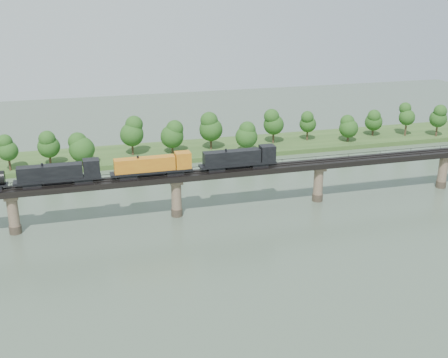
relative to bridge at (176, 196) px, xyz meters
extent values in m
plane|color=#3C4D3D|center=(0.00, -30.00, -5.46)|extent=(400.00, 400.00, 0.00)
cube|color=#2F4E1F|center=(0.00, 55.00, -4.66)|extent=(300.00, 24.00, 1.60)
cylinder|color=#473A2D|center=(-40.00, 0.00, -4.46)|extent=(3.00, 3.00, 2.00)
cylinder|color=#806853|center=(-40.00, 0.00, 0.04)|extent=(2.60, 2.60, 9.00)
cube|color=#806853|center=(-40.00, 0.00, 4.04)|extent=(3.20, 3.20, 1.00)
cylinder|color=#473A2D|center=(0.00, 0.00, -4.46)|extent=(3.00, 3.00, 2.00)
cylinder|color=#806853|center=(0.00, 0.00, 0.04)|extent=(2.60, 2.60, 9.00)
cube|color=#806853|center=(0.00, 0.00, 4.04)|extent=(3.20, 3.20, 1.00)
cylinder|color=#473A2D|center=(40.00, 0.00, -4.46)|extent=(3.00, 3.00, 2.00)
cylinder|color=#806853|center=(40.00, 0.00, 0.04)|extent=(2.60, 2.60, 9.00)
cube|color=#806853|center=(40.00, 0.00, 4.04)|extent=(3.20, 3.20, 1.00)
cylinder|color=#473A2D|center=(80.00, 0.00, -4.46)|extent=(3.00, 3.00, 2.00)
cylinder|color=#806853|center=(80.00, 0.00, 0.04)|extent=(2.60, 2.60, 9.00)
cube|color=#806853|center=(80.00, 0.00, 4.04)|extent=(3.20, 3.20, 1.00)
cube|color=black|center=(0.00, 0.00, 5.29)|extent=(220.00, 5.00, 1.50)
cube|color=black|center=(0.00, -0.75, 6.12)|extent=(220.00, 0.12, 0.16)
cube|color=black|center=(0.00, 0.75, 6.12)|extent=(220.00, 0.12, 0.16)
cube|color=black|center=(0.00, -2.40, 6.74)|extent=(220.00, 0.10, 0.10)
cube|color=black|center=(0.00, 2.40, 6.74)|extent=(220.00, 0.10, 0.10)
cube|color=black|center=(0.00, -2.40, 6.39)|extent=(0.08, 0.08, 0.70)
cube|color=black|center=(0.00, 2.40, 6.39)|extent=(0.08, 0.08, 0.70)
cylinder|color=#382619|center=(-44.43, 46.31, -2.10)|extent=(0.70, 0.70, 3.51)
sphere|color=#194313|center=(-44.43, 46.31, 2.57)|extent=(6.31, 6.31, 6.31)
sphere|color=#194313|center=(-44.43, 46.31, 5.50)|extent=(4.73, 4.73, 4.73)
cylinder|color=#382619|center=(-32.24, 48.84, -2.19)|extent=(0.70, 0.70, 3.34)
sphere|color=#194313|center=(-32.24, 48.84, 2.27)|extent=(7.18, 7.18, 7.18)
sphere|color=#194313|center=(-32.24, 48.84, 5.06)|extent=(5.39, 5.39, 5.39)
cylinder|color=#382619|center=(-22.01, 46.15, -2.45)|extent=(0.70, 0.70, 2.83)
sphere|color=#194313|center=(-22.01, 46.15, 1.32)|extent=(8.26, 8.26, 8.26)
sphere|color=#194313|center=(-22.01, 46.15, 3.68)|extent=(6.19, 6.19, 6.19)
cylinder|color=#382619|center=(-5.04, 52.68, -1.88)|extent=(0.70, 0.70, 3.96)
sphere|color=#194313|center=(-5.04, 52.68, 3.41)|extent=(8.07, 8.07, 8.07)
sphere|color=#194313|center=(-5.04, 52.68, 6.71)|extent=(6.05, 6.05, 6.05)
cylinder|color=#382619|center=(8.52, 51.14, -2.23)|extent=(0.70, 0.70, 3.27)
sphere|color=#194313|center=(8.52, 51.14, 2.13)|extent=(8.03, 8.03, 8.03)
sphere|color=#194313|center=(8.52, 51.14, 4.85)|extent=(6.02, 6.02, 6.02)
cylinder|color=#382619|center=(22.65, 52.31, -1.90)|extent=(0.70, 0.70, 3.92)
sphere|color=#194313|center=(22.65, 52.31, 3.33)|extent=(8.29, 8.29, 8.29)
sphere|color=#194313|center=(22.65, 52.31, 6.60)|extent=(6.21, 6.21, 6.21)
cylinder|color=#382619|center=(33.59, 45.35, -2.35)|extent=(0.70, 0.70, 3.02)
sphere|color=#194313|center=(33.59, 45.35, 1.69)|extent=(7.74, 7.74, 7.74)
sphere|color=#194313|center=(33.59, 45.35, 4.21)|extent=(5.80, 5.80, 5.80)
cylinder|color=#382619|center=(46.81, 54.03, -1.96)|extent=(0.70, 0.70, 3.80)
sphere|color=#194313|center=(46.81, 54.03, 3.10)|extent=(7.47, 7.47, 7.47)
sphere|color=#194313|center=(46.81, 54.03, 6.27)|extent=(5.60, 5.60, 5.60)
cylinder|color=#382619|center=(60.48, 54.26, -2.17)|extent=(0.70, 0.70, 3.38)
sphere|color=#194313|center=(60.48, 54.26, 2.34)|extent=(6.23, 6.23, 6.23)
sphere|color=#194313|center=(60.48, 54.26, 5.16)|extent=(4.67, 4.67, 4.67)
cylinder|color=#382619|center=(74.35, 48.39, -2.47)|extent=(0.70, 0.70, 2.77)
sphere|color=#194313|center=(74.35, 48.39, 1.22)|extent=(7.04, 7.04, 7.04)
sphere|color=#194313|center=(74.35, 48.39, 3.54)|extent=(5.28, 5.28, 5.28)
cylinder|color=#382619|center=(87.62, 53.57, -2.39)|extent=(0.70, 0.70, 2.94)
sphere|color=#194313|center=(87.62, 53.57, 1.54)|extent=(6.73, 6.73, 6.73)
sphere|color=#194313|center=(87.62, 53.57, 3.99)|extent=(5.05, 5.05, 5.05)
cylinder|color=#382619|center=(99.73, 50.10, -1.89)|extent=(0.70, 0.70, 3.94)
sphere|color=#194313|center=(99.73, 50.10, 3.37)|extent=(6.17, 6.17, 6.17)
sphere|color=#194313|center=(99.73, 50.10, 6.65)|extent=(4.62, 4.62, 4.62)
cylinder|color=#382619|center=(110.76, 46.08, -1.97)|extent=(0.70, 0.70, 3.77)
sphere|color=#194313|center=(110.76, 46.08, 3.06)|extent=(6.60, 6.60, 6.60)
sphere|color=#194313|center=(110.76, 46.08, 6.20)|extent=(4.95, 4.95, 4.95)
cube|color=black|center=(22.54, 0.00, 6.64)|extent=(4.33, 2.60, 1.19)
cube|color=black|center=(10.63, 0.00, 6.64)|extent=(4.33, 2.60, 1.19)
cube|color=black|center=(16.59, 0.00, 7.39)|extent=(20.58, 3.25, 0.54)
cube|color=black|center=(14.96, 0.00, 9.40)|extent=(15.16, 2.92, 3.47)
cube|color=black|center=(24.71, 0.00, 9.72)|extent=(3.90, 3.25, 4.12)
cylinder|color=black|center=(16.59, 0.00, 6.80)|extent=(6.50, 1.52, 1.52)
cube|color=black|center=(-0.20, 0.00, 6.64)|extent=(4.33, 2.60, 1.19)
cube|color=black|center=(-12.12, 0.00, 6.64)|extent=(4.33, 2.60, 1.19)
cube|color=black|center=(-6.16, 0.00, 7.39)|extent=(20.58, 3.25, 0.54)
cube|color=#C27817|center=(-7.78, 0.00, 9.40)|extent=(15.16, 2.92, 3.47)
cube|color=#C27817|center=(1.96, 0.00, 9.72)|extent=(3.90, 3.25, 4.12)
cylinder|color=black|center=(-6.16, 0.00, 6.80)|extent=(6.50, 1.52, 1.52)
cube|color=black|center=(-22.95, 0.00, 6.64)|extent=(4.33, 2.60, 1.19)
cube|color=black|center=(-34.86, 0.00, 6.64)|extent=(4.33, 2.60, 1.19)
cube|color=black|center=(-28.91, 0.00, 7.39)|extent=(20.58, 3.25, 0.54)
cube|color=black|center=(-30.53, 0.00, 9.40)|extent=(15.16, 2.92, 3.47)
cube|color=black|center=(-20.78, 0.00, 9.72)|extent=(3.90, 3.25, 4.12)
cylinder|color=black|center=(-28.91, 0.00, 6.80)|extent=(6.50, 1.52, 1.52)
camera|label=1|loc=(-24.56, -133.85, 52.58)|focal=45.00mm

